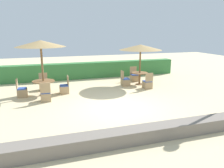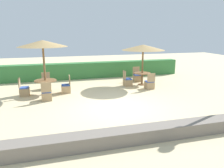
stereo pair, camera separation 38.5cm
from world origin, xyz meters
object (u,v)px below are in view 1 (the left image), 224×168
at_px(patio_chair_back_right_west, 125,81).
at_px(patio_chair_back_right_north, 134,77).
at_px(patio_chair_back_right_south, 147,84).
at_px(patio_chair_back_left_east, 65,88).
at_px(parasol_back_left, 41,44).
at_px(patio_chair_back_left_west, 22,92).
at_px(round_table_back_left, 44,84).
at_px(patio_chair_back_left_south, 46,96).
at_px(round_table_back_right, 140,75).
at_px(patio_chair_back_left_north, 44,85).
at_px(parasol_back_right, 141,47).

xyz_separation_m(patio_chair_back_right_west, patio_chair_back_right_north, (1.02, 1.00, 0.00)).
bearing_deg(patio_chair_back_right_north, patio_chair_back_right_south, 89.07).
relative_size(patio_chair_back_right_north, patio_chair_back_right_south, 1.00).
xyz_separation_m(patio_chair_back_right_south, patio_chair_back_left_east, (-4.61, 0.45, 0.00)).
bearing_deg(patio_chair_back_left_east, parasol_back_left, 91.70).
bearing_deg(patio_chair_back_left_west, round_table_back_left, 88.40).
bearing_deg(patio_chair_back_right_west, patio_chair_back_left_west, -84.74).
bearing_deg(round_table_back_left, patio_chair_back_left_south, -86.91).
distance_m(patio_chair_back_right_north, patio_chair_back_left_south, 6.21).
bearing_deg(patio_chair_back_right_west, patio_chair_back_left_east, -81.75).
bearing_deg(round_table_back_right, patio_chair_back_right_north, 86.74).
xyz_separation_m(patio_chair_back_left_east, patio_chair_back_left_north, (-1.04, 1.05, 0.00)).
distance_m(round_table_back_right, patio_chair_back_right_south, 1.08).
distance_m(parasol_back_left, round_table_back_left, 2.00).
bearing_deg(patio_chair_back_left_north, patio_chair_back_left_west, 44.74).
relative_size(patio_chair_back_right_north, patio_chair_back_left_north, 1.00).
relative_size(parasol_back_right, patio_chair_back_left_south, 2.73).
height_order(parasol_back_left, patio_chair_back_left_west, parasol_back_left).
bearing_deg(round_table_back_left, patio_chair_back_left_west, 178.40).
height_order(patio_chair_back_right_north, parasol_back_left, parasol_back_left).
distance_m(parasol_back_right, patio_chair_back_left_north, 5.99).
height_order(patio_chair_back_right_south, parasol_back_left, parasol_back_left).
distance_m(round_table_back_right, round_table_back_left, 5.66).
xyz_separation_m(patio_chair_back_right_west, patio_chair_back_left_north, (-4.67, 0.52, 0.00)).
bearing_deg(parasol_back_left, round_table_back_right, 6.25).
bearing_deg(patio_chair_back_right_north, patio_chair_back_left_west, 12.76).
bearing_deg(patio_chair_back_left_west, patio_chair_back_left_east, 90.03).
height_order(round_table_back_right, patio_chair_back_right_north, patio_chair_back_right_north).
bearing_deg(parasol_back_left, patio_chair_back_left_south, -86.91).
relative_size(patio_chair_back_left_east, patio_chair_back_left_south, 1.00).
bearing_deg(patio_chair_back_left_west, patio_chair_back_left_south, 45.71).
bearing_deg(parasol_back_right, patio_chair_back_left_east, -172.74).
distance_m(patio_chair_back_right_west, patio_chair_back_left_north, 4.70).
relative_size(parasol_back_left, patio_chair_back_left_south, 2.99).
distance_m(patio_chair_back_left_east, patio_chair_back_left_south, 1.47).
height_order(patio_chair_back_right_north, patio_chair_back_right_south, same).
distance_m(parasol_back_right, round_table_back_left, 5.90).
relative_size(patio_chair_back_right_west, patio_chair_back_left_east, 1.00).
relative_size(patio_chair_back_right_north, patio_chair_back_left_west, 1.00).
bearing_deg(parasol_back_left, patio_chair_back_left_east, 1.70).
distance_m(round_table_back_right, patio_chair_back_right_north, 0.99).
relative_size(round_table_back_right, patio_chair_back_right_north, 1.09).
height_order(parasol_back_right, patio_chair_back_left_west, parasol_back_right).
bearing_deg(patio_chair_back_left_south, patio_chair_back_left_east, 48.23).
height_order(patio_chair_back_right_north, round_table_back_left, patio_chair_back_right_north).
relative_size(patio_chair_back_right_north, patio_chair_back_left_south, 1.00).
xyz_separation_m(patio_chair_back_right_north, patio_chair_back_left_north, (-5.69, -0.48, 0.00)).
distance_m(patio_chair_back_left_east, patio_chair_back_left_west, 2.10).
xyz_separation_m(parasol_back_left, patio_chair_back_left_east, (1.04, 0.03, -2.34)).
xyz_separation_m(patio_chair_back_left_east, patio_chair_back_left_west, (-2.10, -0.00, 0.00)).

